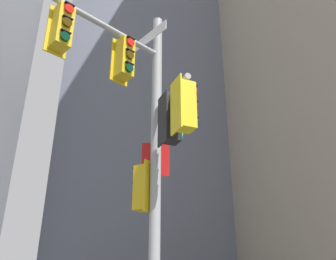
% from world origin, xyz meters
% --- Properties ---
extents(building_mid_block, '(15.93, 15.93, 47.90)m').
position_xyz_m(building_mid_block, '(0.51, 26.19, 23.95)').
color(building_mid_block, slate).
rests_on(building_mid_block, ground).
extents(signal_pole_assembly, '(3.08, 2.35, 8.59)m').
position_xyz_m(signal_pole_assembly, '(-0.27, -0.51, 5.12)').
color(signal_pole_assembly, '#9EA0A3').
rests_on(signal_pole_assembly, ground).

